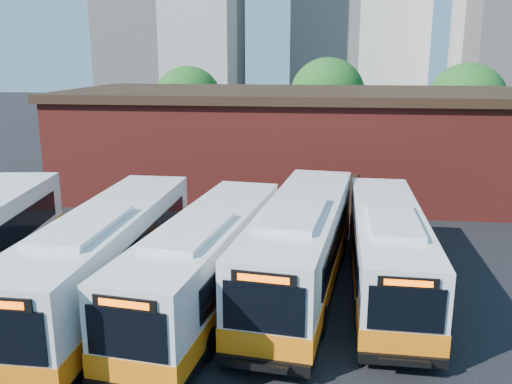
# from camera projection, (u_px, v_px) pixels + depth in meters

# --- Properties ---
(ground) EXTENTS (220.00, 220.00, 0.00)m
(ground) POSITION_uv_depth(u_px,v_px,m) (259.00, 349.00, 16.06)
(ground) COLOR black
(bus_west) EXTENTS (2.75, 12.76, 3.47)m
(bus_west) POSITION_uv_depth(u_px,v_px,m) (106.00, 262.00, 18.57)
(bus_west) COLOR silver
(bus_west) RESTS_ON ground
(bus_midwest) EXTENTS (3.92, 12.25, 3.29)m
(bus_midwest) POSITION_uv_depth(u_px,v_px,m) (207.00, 265.00, 18.48)
(bus_midwest) COLOR silver
(bus_midwest) RESTS_ON ground
(bus_mideast) EXTENTS (4.06, 12.85, 3.45)m
(bus_mideast) POSITION_uv_depth(u_px,v_px,m) (301.00, 249.00, 19.87)
(bus_mideast) COLOR silver
(bus_mideast) RESTS_ON ground
(bus_east) EXTENTS (2.69, 11.71, 3.17)m
(bus_east) POSITION_uv_depth(u_px,v_px,m) (387.00, 253.00, 19.80)
(bus_east) COLOR silver
(bus_east) RESTS_ON ground
(depot_building) EXTENTS (28.60, 12.60, 6.40)m
(depot_building) POSITION_uv_depth(u_px,v_px,m) (296.00, 140.00, 34.51)
(depot_building) COLOR maroon
(depot_building) RESTS_ON ground
(tree_west) EXTENTS (6.00, 6.00, 7.65)m
(tree_west) POSITION_uv_depth(u_px,v_px,m) (188.00, 101.00, 46.92)
(tree_west) COLOR #382314
(tree_west) RESTS_ON ground
(tree_mid) EXTENTS (6.56, 6.56, 8.36)m
(tree_mid) POSITION_uv_depth(u_px,v_px,m) (327.00, 96.00, 47.31)
(tree_mid) COLOR #382314
(tree_mid) RESTS_ON ground
(tree_east) EXTENTS (6.24, 6.24, 7.96)m
(tree_east) POSITION_uv_depth(u_px,v_px,m) (466.00, 103.00, 43.17)
(tree_east) COLOR #382314
(tree_east) RESTS_ON ground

